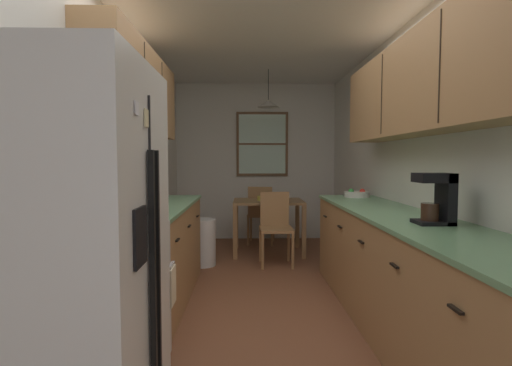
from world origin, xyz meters
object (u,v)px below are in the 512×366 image
at_px(fruit_bowl, 357,194).
at_px(dining_table, 268,209).
at_px(dining_chair_far, 261,212).
at_px(trash_bin, 203,242).
at_px(table_serving_bowl, 264,198).
at_px(dining_chair_near, 276,224).
at_px(microwave_over_range, 85,94).
at_px(coffee_maker, 438,198).
at_px(refrigerator, 62,270).
at_px(storage_canister, 134,202).
at_px(stove_range, 109,299).

bearing_deg(fruit_bowl, dining_table, 127.93).
distance_m(dining_chair_far, trash_bin, 1.43).
relative_size(trash_bin, table_serving_bowl, 2.85).
bearing_deg(dining_table, dining_chair_far, 98.27).
bearing_deg(dining_chair_near, microwave_over_range, -117.78).
bearing_deg(fruit_bowl, coffee_maker, -89.91).
xyz_separation_m(dining_chair_near, table_serving_bowl, (-0.11, 0.57, 0.27)).
xyz_separation_m(refrigerator, table_serving_bowl, (1.02, 3.77, -0.08)).
height_order(dining_chair_far, storage_canister, storage_canister).
xyz_separation_m(stove_range, table_serving_bowl, (1.09, 3.06, 0.30)).
height_order(stove_range, fruit_bowl, stove_range).
distance_m(refrigerator, coffee_maker, 2.16).
bearing_deg(dining_table, refrigerator, -105.96).
bearing_deg(refrigerator, storage_canister, 93.02).
relative_size(microwave_over_range, table_serving_bowl, 3.10).
bearing_deg(dining_chair_far, dining_chair_near, -82.84).
height_order(refrigerator, dining_table, refrigerator).
xyz_separation_m(dining_table, coffee_maker, (0.91, -2.95, 0.45)).
height_order(microwave_over_range, dining_chair_near, microwave_over_range).
relative_size(microwave_over_range, dining_chair_near, 0.70).
bearing_deg(microwave_over_range, coffee_maker, 2.83).
bearing_deg(storage_canister, fruit_bowl, 32.78).
height_order(storage_canister, coffee_maker, coffee_maker).
xyz_separation_m(stove_range, storage_canister, (-0.01, 0.57, 0.53)).
height_order(microwave_over_range, storage_canister, microwave_over_range).
xyz_separation_m(trash_bin, fruit_bowl, (1.75, -0.55, 0.65)).
distance_m(dining_table, coffee_maker, 3.12).
xyz_separation_m(dining_chair_far, fruit_bowl, (0.99, -1.73, 0.44)).
height_order(microwave_over_range, dining_chair_far, microwave_over_range).
bearing_deg(trash_bin, coffee_maker, -53.07).
relative_size(refrigerator, table_serving_bowl, 8.46).
xyz_separation_m(dining_table, dining_chair_far, (-0.08, 0.57, -0.12)).
relative_size(dining_table, table_serving_bowl, 4.77).
xyz_separation_m(dining_chair_far, table_serving_bowl, (0.03, -0.57, 0.27)).
bearing_deg(refrigerator, dining_chair_far, 77.07).
distance_m(microwave_over_range, dining_chair_near, 3.06).
xyz_separation_m(dining_table, storage_canister, (-1.15, -2.49, 0.38)).
bearing_deg(dining_chair_near, trash_bin, -176.78).
bearing_deg(refrigerator, dining_chair_near, 70.43).
distance_m(stove_range, table_serving_bowl, 3.26).
bearing_deg(microwave_over_range, refrigerator, -76.08).
xyz_separation_m(refrigerator, storage_canister, (-0.07, 1.28, 0.14)).
bearing_deg(dining_table, fruit_bowl, -52.07).
distance_m(refrigerator, fruit_bowl, 3.28).
relative_size(refrigerator, dining_chair_far, 1.90).
xyz_separation_m(dining_chair_far, coffee_maker, (0.99, -3.52, 0.57)).
relative_size(refrigerator, dining_table, 1.77).
height_order(refrigerator, coffee_maker, refrigerator).
distance_m(refrigerator, stove_range, 0.81).
relative_size(dining_chair_far, storage_canister, 4.61).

